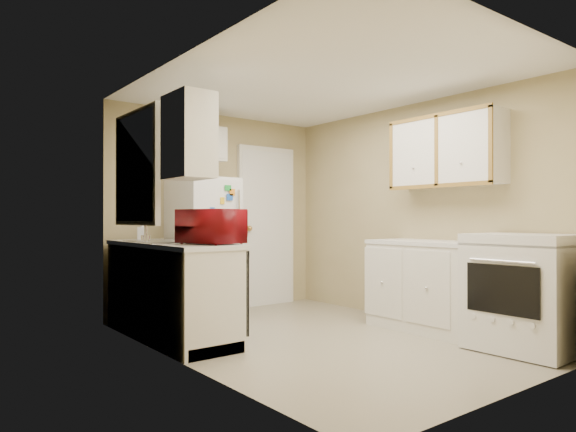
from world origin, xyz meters
TOP-DOWN VIEW (x-y plane):
  - floor at (0.00, 0.00)m, footprint 3.80×3.80m
  - ceiling at (0.00, 0.00)m, footprint 3.80×3.80m
  - wall_left at (-1.40, 0.00)m, footprint 3.80×3.80m
  - wall_right at (1.40, 0.00)m, footprint 3.80×3.80m
  - wall_back at (0.00, 1.90)m, footprint 2.80×2.80m
  - wall_front at (0.00, -1.90)m, footprint 2.80×2.80m
  - left_counter at (-1.10, 0.90)m, footprint 0.60×1.80m
  - dishwasher at (-0.81, 0.30)m, footprint 0.03×0.58m
  - sink at (-1.10, 1.05)m, footprint 0.54×0.74m
  - microwave at (-0.96, 0.36)m, footprint 0.60×0.42m
  - soap_bottle at (-1.15, 1.46)m, footprint 0.12×0.12m
  - window_blinds at (-1.36, 1.05)m, footprint 0.10×0.98m
  - upper_cabinet_left at (-1.25, 0.22)m, footprint 0.30×0.45m
  - refrigerator at (-0.37, 1.61)m, footprint 0.70×0.68m
  - cabinet_over_fridge at (-0.40, 1.75)m, footprint 0.70×0.30m
  - interior_door at (0.70, 1.86)m, footprint 0.86×0.06m
  - right_counter at (1.10, -0.80)m, footprint 0.60×2.00m
  - stove at (1.05, -1.40)m, footprint 0.69×0.84m
  - upper_cabinet_right at (1.25, -0.50)m, footprint 0.30×1.20m

SIDE VIEW (x-z plane):
  - floor at x=0.00m, z-range 0.00..0.00m
  - left_counter at x=-1.10m, z-range 0.00..0.90m
  - right_counter at x=1.10m, z-range 0.00..0.90m
  - dishwasher at x=-0.81m, z-range 0.13..0.85m
  - stove at x=1.05m, z-range 0.00..1.00m
  - refrigerator at x=-0.37m, z-range 0.00..1.59m
  - sink at x=-1.10m, z-range 0.78..0.94m
  - soap_bottle at x=-1.15m, z-range 0.90..1.10m
  - interior_door at x=0.70m, z-range -0.02..2.06m
  - microwave at x=-0.96m, z-range 0.87..1.23m
  - wall_left at x=-1.40m, z-range 1.20..1.20m
  - wall_right at x=1.40m, z-range 1.20..1.20m
  - wall_back at x=0.00m, z-range 1.20..1.20m
  - wall_front at x=0.00m, z-range 1.20..1.20m
  - window_blinds at x=-1.36m, z-range 1.06..2.14m
  - upper_cabinet_left at x=-1.25m, z-range 1.45..2.15m
  - upper_cabinet_right at x=1.25m, z-range 1.45..2.15m
  - cabinet_over_fridge at x=-0.40m, z-range 1.80..2.20m
  - ceiling at x=0.00m, z-range 2.40..2.40m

